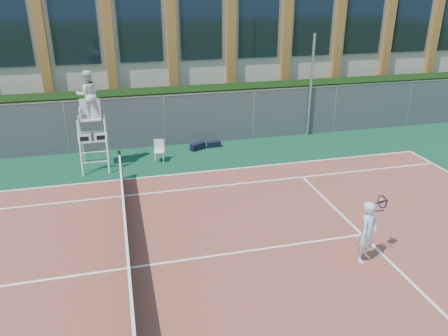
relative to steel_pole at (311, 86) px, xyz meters
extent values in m
plane|color=#233814|center=(-8.63, -8.70, -2.29)|extent=(120.00, 120.00, 0.00)
cube|color=#0D3C28|center=(-8.63, -7.70, -2.29)|extent=(36.00, 20.00, 0.01)
cube|color=brown|center=(-8.63, -8.70, -2.27)|extent=(23.77, 10.97, 0.02)
cylinder|color=black|center=(-8.63, -3.10, -1.74)|extent=(0.10, 0.10, 1.10)
cube|color=black|center=(-8.63, -8.70, -1.83)|extent=(0.03, 11.00, 0.86)
cube|color=white|center=(-8.63, -8.70, -1.38)|extent=(0.06, 11.20, 0.07)
cube|color=black|center=(-8.63, 1.30, -1.19)|extent=(40.00, 1.40, 2.20)
cube|color=beige|center=(-8.63, 9.30, 1.71)|extent=(44.00, 10.00, 8.00)
cylinder|color=#9EA0A5|center=(0.00, 0.00, 0.00)|extent=(0.12, 0.12, 4.59)
cylinder|color=white|center=(-9.99, -2.22, -1.32)|extent=(0.06, 0.56, 2.04)
cylinder|color=white|center=(-9.05, -2.22, -1.32)|extent=(0.06, 0.56, 2.04)
cylinder|color=white|center=(-9.99, -1.18, -1.32)|extent=(0.06, 0.56, 2.04)
cylinder|color=white|center=(-9.05, -1.18, -1.32)|extent=(0.06, 0.56, 2.04)
cube|color=white|center=(-9.52, -1.70, -0.35)|extent=(0.73, 0.63, 0.06)
cube|color=white|center=(-9.52, -1.41, 0.02)|extent=(0.73, 0.05, 0.63)
cube|color=white|center=(-9.81, -2.12, -0.98)|extent=(0.46, 0.03, 0.36)
cube|color=white|center=(-9.23, -2.12, -0.98)|extent=(0.46, 0.03, 0.36)
imported|color=white|center=(-9.52, -1.65, 0.54)|extent=(0.96, 0.81, 1.73)
cube|color=silver|center=(-7.10, -1.72, -1.86)|extent=(0.47, 0.47, 0.04)
cube|color=silver|center=(-7.07, -1.54, -1.63)|extent=(0.40, 0.11, 0.43)
cylinder|color=silver|center=(-7.29, -1.85, -2.08)|extent=(0.03, 0.03, 0.40)
cylinder|color=silver|center=(-6.97, -1.90, -2.08)|extent=(0.03, 0.03, 0.40)
cylinder|color=silver|center=(-7.23, -1.53, -2.08)|extent=(0.03, 0.03, 0.40)
cylinder|color=silver|center=(-6.91, -1.58, -2.08)|extent=(0.03, 0.03, 0.40)
cube|color=black|center=(-5.37, -0.75, -2.14)|extent=(0.71, 0.54, 0.28)
cube|color=black|center=(-4.62, -0.57, -2.17)|extent=(0.58, 0.26, 0.23)
imported|color=#D2E2FC|center=(-2.82, -9.79, -1.45)|extent=(0.71, 0.64, 1.62)
torus|color=#111243|center=(-2.39, -9.57, -0.78)|extent=(0.38, 0.30, 0.30)
sphere|color=#CCE533|center=(-2.29, -9.39, -0.83)|extent=(0.07, 0.07, 0.07)
camera|label=1|loc=(-8.54, -17.98, 4.16)|focal=35.00mm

